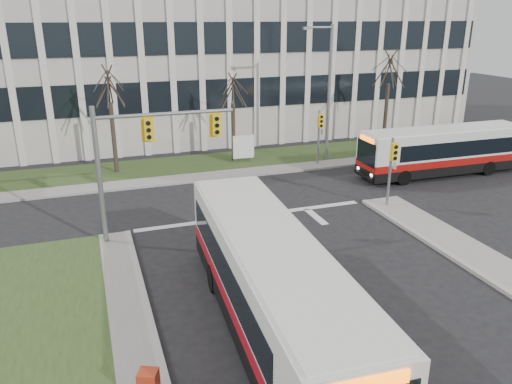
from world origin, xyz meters
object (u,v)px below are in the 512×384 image
object	(u,v)px
bus_main	(270,288)
bus_cross	(443,152)
streetlight	(327,87)
directory_sign	(243,147)

from	to	relation	value
bus_main	bus_cross	xyz separation A→B (m)	(16.48, 12.42, -0.17)
streetlight	directory_sign	world-z (taller)	streetlight
directory_sign	bus_cross	world-z (taller)	bus_cross
directory_sign	streetlight	bearing A→B (deg)	-13.23
streetlight	bus_main	xyz separation A→B (m)	(-10.74, -17.67, -3.54)
directory_sign	bus_cross	distance (m)	13.05
streetlight	bus_main	distance (m)	20.98
streetlight	directory_sign	xyz separation A→B (m)	(-5.53, 1.30, -4.02)
streetlight	bus_cross	xyz separation A→B (m)	(5.75, -5.26, -3.71)
bus_main	bus_cross	bearing A→B (deg)	40.19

